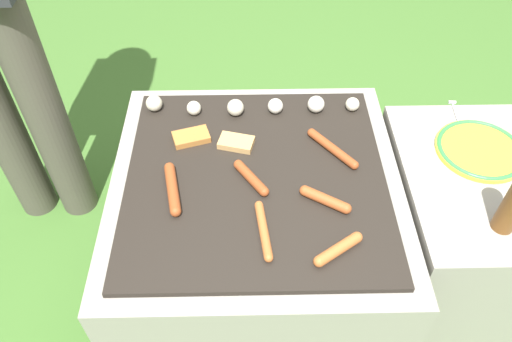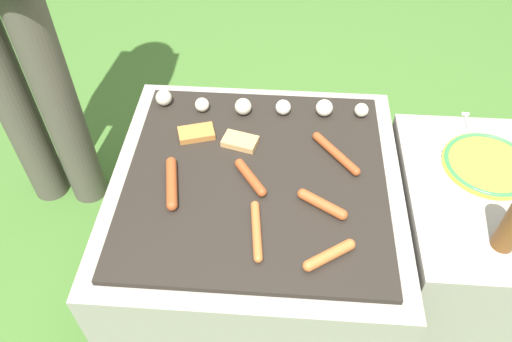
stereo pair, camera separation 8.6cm
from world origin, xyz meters
name	(u,v)px [view 2 (the right image)]	position (x,y,z in m)	size (l,w,h in m)	color
ground_plane	(256,260)	(0.00, 0.00, 0.00)	(14.00, 14.00, 0.00)	#3D6628
grill	(256,223)	(0.00, 0.00, 0.22)	(0.84, 0.84, 0.44)	gray
side_ledge	(471,236)	(0.67, -0.01, 0.22)	(0.48, 0.62, 0.44)	gray
sausage_back_center	(257,231)	(0.02, -0.20, 0.45)	(0.04, 0.19, 0.02)	#B7602D
sausage_front_right	(172,183)	(-0.23, -0.06, 0.46)	(0.06, 0.19, 0.03)	#93421E
sausage_front_center	(250,177)	(-0.01, -0.02, 0.46)	(0.10, 0.13, 0.03)	#93421E
sausage_back_right	(336,153)	(0.23, 0.09, 0.46)	(0.14, 0.17, 0.03)	#93421E
sausage_mid_right	(329,255)	(0.20, -0.26, 0.46)	(0.13, 0.10, 0.03)	#B7602D
sausage_front_left	(322,204)	(0.19, -0.10, 0.46)	(0.13, 0.09, 0.03)	#A34C23
bread_slice_center	(196,133)	(-0.20, 0.15, 0.45)	(0.12, 0.09, 0.02)	#B27033
bread_slice_right	(240,141)	(-0.06, 0.13, 0.45)	(0.12, 0.09, 0.02)	tan
mushroom_row	(259,105)	(-0.01, 0.28, 0.47)	(0.69, 0.08, 0.05)	beige
plate_colorful	(489,164)	(0.67, 0.08, 0.45)	(0.26, 0.26, 0.02)	yellow
fork_utensil	(469,133)	(0.65, 0.22, 0.45)	(0.03, 0.21, 0.01)	silver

